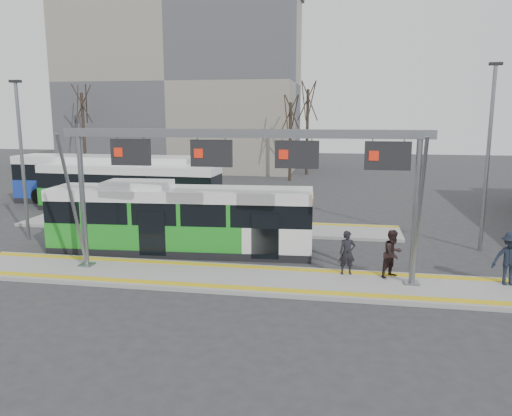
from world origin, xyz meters
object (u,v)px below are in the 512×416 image
(gantry, at_px, (243,160))
(passenger_c, at_px, (510,259))
(passenger_a, at_px, (347,253))
(passenger_b, at_px, (393,254))
(hero_bus, at_px, (181,220))

(gantry, height_order, passenger_c, gantry)
(gantry, relative_size, passenger_c, 7.10)
(passenger_a, bearing_deg, passenger_b, -14.83)
(passenger_b, bearing_deg, gantry, 143.59)
(hero_bus, relative_size, passenger_a, 7.06)
(passenger_a, distance_m, passenger_b, 1.59)
(passenger_a, xyz_separation_m, passenger_c, (5.40, -0.22, 0.12))
(hero_bus, bearing_deg, passenger_b, -19.17)
(passenger_c, bearing_deg, hero_bus, 164.65)
(passenger_a, relative_size, passenger_b, 0.93)
(passenger_c, bearing_deg, gantry, 179.31)
(passenger_c, bearing_deg, passenger_b, 173.90)
(passenger_a, xyz_separation_m, passenger_b, (1.58, -0.07, 0.06))
(hero_bus, distance_m, passenger_a, 7.41)
(passenger_a, bearing_deg, passenger_c, -14.82)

